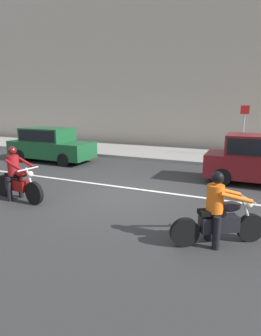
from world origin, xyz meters
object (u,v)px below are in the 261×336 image
(parked_sedan_forest_green, at_px, (50,144))
(motorcycle_with_rider_orange_stripe, at_px, (219,215))
(parked_hatchback_maroon, at_px, (258,159))
(motorcycle_with_rider_crimson, at_px, (17,179))
(street_sign_post, at_px, (244,126))

(parked_sedan_forest_green, bearing_deg, motorcycle_with_rider_orange_stripe, -31.70)
(motorcycle_with_rider_orange_stripe, height_order, parked_hatchback_maroon, parked_hatchback_maroon)
(motorcycle_with_rider_crimson, xyz_separation_m, parked_hatchback_maroon, (6.63, 4.90, 0.26))
(motorcycle_with_rider_orange_stripe, xyz_separation_m, street_sign_post, (-0.01, 10.43, 1.14))
(parked_sedan_forest_green, distance_m, parked_hatchback_maroon, 9.75)
(motorcycle_with_rider_crimson, height_order, street_sign_post, street_sign_post)
(motorcycle_with_rider_crimson, bearing_deg, motorcycle_with_rider_orange_stripe, -3.49)
(parked_sedan_forest_green, relative_size, street_sign_post, 1.61)
(parked_hatchback_maroon, xyz_separation_m, street_sign_post, (-0.74, 5.17, 0.85))
(street_sign_post, bearing_deg, motorcycle_with_rider_crimson, -120.32)
(motorcycle_with_rider_orange_stripe, xyz_separation_m, parked_hatchback_maroon, (0.73, 5.26, 0.29))
(motorcycle_with_rider_crimson, xyz_separation_m, parked_sedan_forest_green, (-3.11, 5.21, 0.21))
(motorcycle_with_rider_orange_stripe, relative_size, street_sign_post, 0.66)
(parked_hatchback_maroon, distance_m, street_sign_post, 5.29)
(motorcycle_with_rider_orange_stripe, bearing_deg, motorcycle_with_rider_crimson, 176.51)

